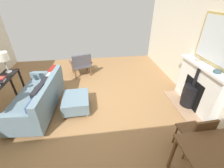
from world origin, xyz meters
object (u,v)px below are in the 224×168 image
Objects in this scene: ottoman at (76,102)px; dining_chair_near_fireplace at (197,133)px; table_lamp_near_end at (3,57)px; fireplace at (196,89)px; armchair_accent at (81,63)px; mantel_bowl_near at (198,60)px; sofa at (39,98)px; mantel_bowl_far at (217,72)px.

dining_chair_near_fireplace is (-2.03, 1.44, 0.29)m from ottoman.
dining_chair_near_fireplace is at bearing 149.82° from table_lamp_near_end.
fireplace reaches higher than armchair_accent.
mantel_bowl_near is 0.14× the size of dining_chair_near_fireplace.
sofa reaches higher than ottoman.
fireplace reaches higher than sofa.
table_lamp_near_end is at bearing -36.77° from sofa.
mantel_bowl_far is at bearing 168.63° from ottoman.
dining_chair_near_fireplace is (0.82, 0.86, -0.60)m from mantel_bowl_far.
armchair_accent reaches higher than ottoman.
fireplace is at bearing -123.44° from dining_chair_near_fireplace.
fireplace is 1.74× the size of armchair_accent.
mantel_bowl_near is (-0.02, -0.25, 0.63)m from fireplace.
sofa is 3.74× the size of table_lamp_near_end.
fireplace is 1.91× the size of ottoman.
mantel_bowl_far is at bearing 90.00° from mantel_bowl_near.
table_lamp_near_end is (4.42, -0.64, 0.06)m from mantel_bowl_near.
sofa is 0.85m from ottoman.
mantel_bowl_near is at bearing -94.74° from fireplace.
fireplace is 2.84m from ottoman.
ottoman is (2.82, -0.23, -0.26)m from fireplace.
table_lamp_near_end reaches higher than fireplace.
fireplace is at bearing 175.30° from ottoman.
fireplace is 3.41m from armchair_accent.
dining_chair_near_fireplace reaches higher than sofa.
fireplace is 4.54m from table_lamp_near_end.
dining_chair_near_fireplace reaches higher than ottoman.
armchair_accent is at bearing -118.18° from sofa.
mantel_bowl_near is 3.35m from armchair_accent.
dining_chair_near_fireplace is at bearing 56.56° from fireplace.
table_lamp_near_end reaches higher than sofa.
sofa is at bearing 143.23° from table_lamp_near_end.
sofa is 1.24m from table_lamp_near_end.
dining_chair_near_fireplace is at bearing 121.49° from armchair_accent.
mantel_bowl_far is 4.59m from table_lamp_near_end.
dining_chair_near_fireplace is (-1.96, 3.20, 0.06)m from armchair_accent.
table_lamp_near_end is at bearing -22.69° from ottoman.
mantel_bowl_far is (-0.02, 0.34, 0.63)m from fireplace.
armchair_accent is 0.94× the size of dining_chair_near_fireplace.
mantel_bowl_near is at bearing 171.78° from table_lamp_near_end.
sofa is at bearing -6.95° from ottoman.
mantel_bowl_far is at bearing 93.53° from fireplace.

